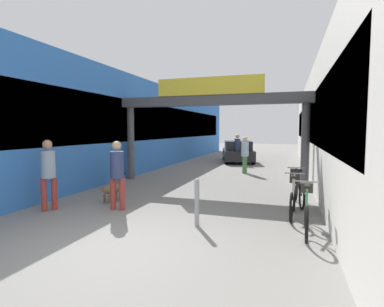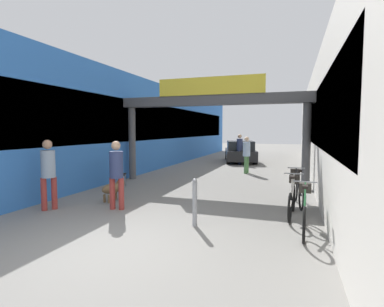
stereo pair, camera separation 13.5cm
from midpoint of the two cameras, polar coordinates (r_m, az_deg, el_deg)
name	(u,v)px [view 1 (the left image)]	position (r m, az deg, el deg)	size (l,w,h in m)	color
ground_plane	(114,248)	(5.56, -15.36, -16.98)	(80.00, 80.00, 0.00)	gray
storefront_left	(143,127)	(17.26, -9.58, 5.04)	(3.00, 26.00, 4.38)	blue
storefront_right	(341,126)	(15.47, 26.29, 4.70)	(3.00, 26.00, 4.38)	beige
arcade_sign_gateway	(210,109)	(11.23, 3.11, 8.41)	(7.40, 0.47, 3.94)	#4C4C4F
pedestrian_with_dog	(117,171)	(7.78, -14.57, -3.17)	(0.40, 0.39, 1.74)	#99332D
pedestrian_companion	(48,170)	(8.31, -26.13, -2.85)	(0.48, 0.48, 1.78)	#99332D
pedestrian_carrying_crate	(245,152)	(14.15, 9.77, 0.22)	(0.40, 0.40, 1.70)	#4C7F47
pedestrian_elderly_walking	(237,147)	(17.82, 8.42, 1.24)	(0.34, 0.38, 1.76)	navy
dog_on_leash	(114,188)	(8.85, -15.06, -6.40)	(0.47, 0.83, 0.59)	brown
bicycle_green_nearest	(306,210)	(6.41, 20.38, -10.09)	(0.46, 1.69, 0.98)	black
bicycle_silver_second	(293,197)	(7.51, 18.23, -7.89)	(0.46, 1.69, 0.98)	black
bicycle_black_third	(298,188)	(8.67, 19.06, -6.26)	(0.46, 1.68, 0.98)	black
bollard_post_metal	(197,202)	(6.36, 0.32, -9.21)	(0.10, 0.10, 1.01)	gray
cafe_chair_black_nearer	(117,172)	(10.78, -14.53, -3.52)	(0.52, 0.52, 0.89)	gray
parked_car_black	(238,152)	(19.16, 8.50, 0.36)	(2.66, 4.30, 1.33)	black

